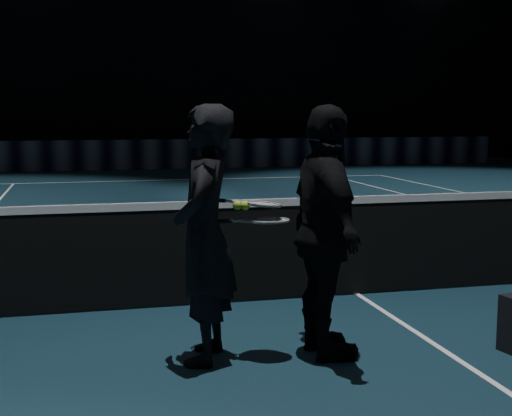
{
  "coord_description": "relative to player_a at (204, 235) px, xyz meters",
  "views": [
    {
      "loc": [
        -2.56,
        -6.24,
        1.74
      ],
      "look_at": [
        -1.37,
        -1.5,
        1.08
      ],
      "focal_mm": 50.0,
      "sensor_mm": 36.0,
      "label": 1
    }
  ],
  "objects": [
    {
      "name": "racket_lower",
      "position": [
        0.44,
        -0.07,
        0.09
      ],
      "size": [
        0.71,
        0.32,
        0.03
      ],
      "primitive_type": null,
      "rotation": [
        0.0,
        0.0,
        -0.15
      ],
      "color": "black",
      "rests_on": "player_a"
    },
    {
      "name": "player_b",
      "position": [
        0.84,
        -0.13,
        0.0
      ],
      "size": [
        0.45,
        1.06,
        1.79
      ],
      "primitive_type": "imported",
      "rotation": [
        0.0,
        0.0,
        1.59
      ],
      "color": "black",
      "rests_on": "floor"
    },
    {
      "name": "player_a",
      "position": [
        0.0,
        0.0,
        0.0
      ],
      "size": [
        0.62,
        0.76,
        1.79
      ],
      "primitive_type": "imported",
      "rotation": [
        0.0,
        0.0,
        -1.91
      ],
      "color": "black",
      "rests_on": "floor"
    },
    {
      "name": "wall_back",
      "position": [
        1.73,
        19.44,
        4.1
      ],
      "size": [
        30.0,
        0.0,
        30.0
      ],
      "primitive_type": "plane",
      "rotation": [
        1.57,
        0.0,
        0.0
      ],
      "color": "black",
      "rests_on": "ground"
    },
    {
      "name": "sponsor_backdrop",
      "position": [
        1.73,
        16.94,
        -0.45
      ],
      "size": [
        22.0,
        0.15,
        0.9
      ],
      "primitive_type": "cube",
      "color": "black",
      "rests_on": "floor"
    },
    {
      "name": "tennis_balls",
      "position": [
        0.25,
        -0.03,
        0.22
      ],
      "size": [
        0.12,
        0.1,
        0.12
      ],
      "primitive_type": null,
      "color": "#B9DB2E",
      "rests_on": "racket_upper"
    },
    {
      "name": "racket_upper",
      "position": [
        0.4,
        -0.02,
        0.2
      ],
      "size": [
        0.7,
        0.28,
        0.1
      ],
      "primitive_type": null,
      "rotation": [
        0.0,
        0.1,
        -0.08
      ],
      "color": "black",
      "rests_on": "player_b"
    },
    {
      "name": "court_lines",
      "position": [
        1.73,
        1.44,
        -0.89
      ],
      "size": [
        10.98,
        23.78,
        0.01
      ],
      "primitive_type": null,
      "color": "white",
      "rests_on": "floor"
    },
    {
      "name": "net_mesh",
      "position": [
        1.73,
        1.44,
        -0.45
      ],
      "size": [
        12.8,
        0.02,
        0.86
      ],
      "primitive_type": "cube",
      "color": "black",
      "rests_on": "floor"
    },
    {
      "name": "net_tape",
      "position": [
        1.73,
        1.44,
        0.02
      ],
      "size": [
        12.8,
        0.03,
        0.07
      ],
      "primitive_type": "cube",
      "color": "white",
      "rests_on": "net_mesh"
    },
    {
      "name": "floor",
      "position": [
        1.73,
        1.44,
        -0.9
      ],
      "size": [
        36.0,
        36.0,
        0.0
      ],
      "primitive_type": "plane",
      "color": "#0D242F",
      "rests_on": "ground"
    }
  ]
}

